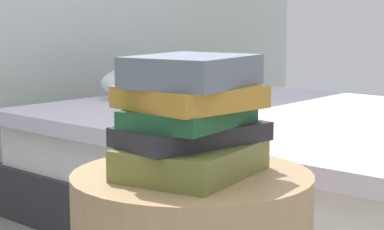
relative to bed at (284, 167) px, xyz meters
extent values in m
cube|color=#2D2D33|center=(0.00, -0.01, -0.12)|extent=(1.58, 2.06, 0.22)
cube|color=white|center=(0.00, -0.01, 0.08)|extent=(1.52, 1.98, 0.18)
cube|color=silver|center=(0.00, -0.01, 0.20)|extent=(1.61, 2.02, 0.06)
ellipsoid|color=silver|center=(0.03, 0.78, 0.31)|extent=(0.57, 0.30, 0.16)
cube|color=olive|center=(-1.37, -0.64, 0.35)|extent=(0.29, 0.24, 0.06)
cube|color=#28282D|center=(-1.36, -0.64, 0.40)|extent=(0.31, 0.20, 0.04)
cube|color=#1E512D|center=(-1.37, -0.63, 0.43)|extent=(0.25, 0.20, 0.03)
cube|color=#B7842D|center=(-1.37, -0.64, 0.47)|extent=(0.24, 0.23, 0.04)
cube|color=slate|center=(-1.37, -0.64, 0.52)|extent=(0.25, 0.22, 0.06)
camera|label=1|loc=(-2.33, -1.44, 0.63)|focal=63.38mm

